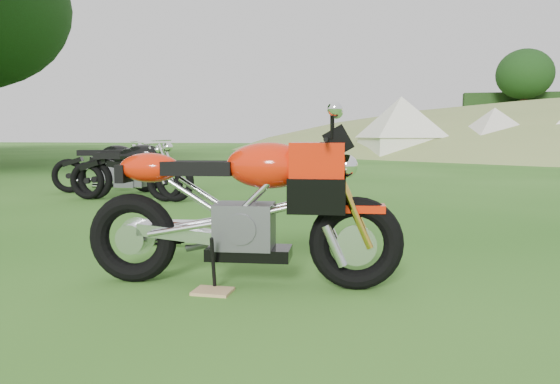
% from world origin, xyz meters
% --- Properties ---
extents(ground, '(120.00, 120.00, 0.00)m').
position_xyz_m(ground, '(0.00, 0.00, 0.00)').
color(ground, '#1C4F11').
rests_on(ground, ground).
extents(sport_motorcycle, '(2.31, 0.76, 1.36)m').
position_xyz_m(sport_motorcycle, '(-0.18, -1.48, 0.68)').
color(sport_motorcycle, red).
rests_on(sport_motorcycle, ground).
extents(plywood_board, '(0.27, 0.22, 0.02)m').
position_xyz_m(plywood_board, '(-0.33, -1.72, 0.01)').
color(plywood_board, tan).
rests_on(plywood_board, ground).
extents(vintage_moto_a, '(2.03, 0.49, 1.07)m').
position_xyz_m(vintage_moto_a, '(-3.57, 3.14, 0.53)').
color(vintage_moto_a, black).
rests_on(vintage_moto_a, ground).
extents(vintage_moto_b, '(2.10, 1.02, 1.08)m').
position_xyz_m(vintage_moto_b, '(-4.52, 4.23, 0.54)').
color(vintage_moto_b, black).
rests_on(vintage_moto_b, ground).
extents(vintage_moto_d, '(2.16, 0.62, 1.12)m').
position_xyz_m(vintage_moto_d, '(-3.43, 3.17, 0.56)').
color(vintage_moto_d, black).
rests_on(vintage_moto_d, ground).
extents(tent_left, '(4.17, 4.17, 2.78)m').
position_xyz_m(tent_left, '(1.12, 21.11, 1.39)').
color(tent_left, silver).
rests_on(tent_left, ground).
extents(tent_mid, '(3.56, 3.56, 2.44)m').
position_xyz_m(tent_mid, '(5.28, 21.17, 1.22)').
color(tent_mid, beige).
rests_on(tent_mid, ground).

